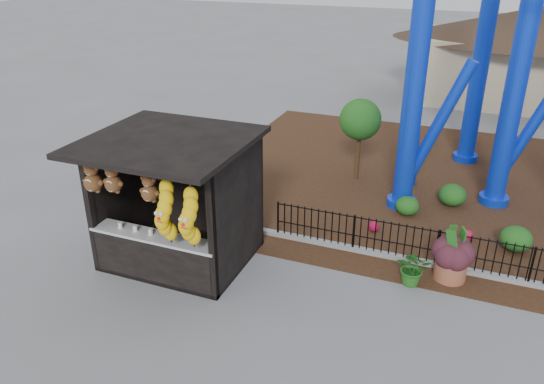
% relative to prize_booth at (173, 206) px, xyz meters
% --- Properties ---
extents(ground, '(120.00, 120.00, 0.00)m').
position_rel_prize_booth_xyz_m(ground, '(2.97, -0.93, -1.51)').
color(ground, slate).
rests_on(ground, ground).
extents(mulch_bed, '(18.00, 12.00, 0.02)m').
position_rel_prize_booth_xyz_m(mulch_bed, '(6.97, 7.07, -1.50)').
color(mulch_bed, '#331E11').
rests_on(mulch_bed, ground).
extents(curb, '(18.00, 0.18, 0.12)m').
position_rel_prize_booth_xyz_m(curb, '(6.97, 2.07, -1.45)').
color(curb, gray).
rests_on(curb, ground).
extents(prize_booth, '(3.50, 3.40, 3.12)m').
position_rel_prize_booth_xyz_m(prize_booth, '(0.00, 0.00, 0.00)').
color(prize_booth, black).
rests_on(prize_booth, ground).
extents(picket_fence, '(12.20, 0.06, 1.00)m').
position_rel_prize_booth_xyz_m(picket_fence, '(7.87, 2.07, -1.01)').
color(picket_fence, black).
rests_on(picket_fence, ground).
extents(terracotta_planter, '(0.94, 0.94, 0.58)m').
position_rel_prize_booth_xyz_m(terracotta_planter, '(6.11, 1.71, -1.22)').
color(terracotta_planter, '#985237').
rests_on(terracotta_planter, ground).
extents(planter_foliage, '(0.70, 0.70, 0.64)m').
position_rel_prize_booth_xyz_m(planter_foliage, '(6.11, 1.71, -0.61)').
color(planter_foliage, '#38161E').
rests_on(planter_foliage, terracotta_planter).
extents(potted_plant, '(0.78, 0.69, 0.83)m').
position_rel_prize_booth_xyz_m(potted_plant, '(5.35, 1.18, -1.09)').
color(potted_plant, '#225819').
rests_on(potted_plant, ground).
extents(landscaping, '(8.54, 3.46, 0.63)m').
position_rel_prize_booth_xyz_m(landscaping, '(7.52, 4.51, -1.22)').
color(landscaping, '#1C5117').
rests_on(landscaping, mulch_bed).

